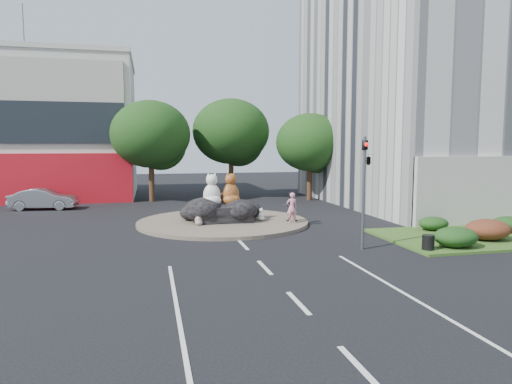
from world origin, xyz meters
TOP-DOWN VIEW (x-y plane):
  - ground at (0.00, 0.00)m, footprint 120.00×120.00m
  - roundabout_island at (0.00, 10.00)m, footprint 10.00×10.00m
  - rock_plinth at (0.00, 10.00)m, footprint 3.20×2.60m
  - grass_verge at (12.00, 3.00)m, footprint 10.00×6.00m
  - tree_left at (-3.93, 22.06)m, footprint 6.46×6.46m
  - tree_mid at (3.07, 24.06)m, footprint 6.84×6.84m
  - tree_right at (9.07, 20.06)m, footprint 5.70×5.70m
  - hedge_near_green at (9.00, 1.00)m, footprint 2.00×1.60m
  - hedge_red at (11.50, 2.00)m, footprint 2.20×1.76m
  - hedge_mid_green at (14.00, 3.50)m, footprint 1.80×1.44m
  - hedge_back_green at (10.50, 4.80)m, footprint 1.60×1.28m
  - traffic_light at (5.10, 2.00)m, footprint 0.44×1.24m
  - street_lamp at (12.82, 8.00)m, footprint 2.34×0.22m
  - cat_white at (-0.67, 9.77)m, footprint 1.31×1.18m
  - cat_tabby at (0.45, 9.87)m, footprint 1.45×1.35m
  - kitten_calico at (-1.57, 8.75)m, footprint 0.53×0.48m
  - kitten_white at (2.20, 9.52)m, footprint 0.60×0.60m
  - pedestrian_pink at (3.71, 8.30)m, footprint 0.67×0.47m
  - pedestrian_dark at (3.82, 8.92)m, footprint 0.99×0.87m
  - parked_car at (-11.67, 18.97)m, footprint 4.76×2.13m
  - litter_bin at (7.50, 0.81)m, footprint 0.64×0.64m

SIDE VIEW (x-z plane):
  - ground at x=0.00m, z-range 0.00..0.00m
  - grass_verge at x=12.00m, z-range 0.00..0.12m
  - roundabout_island at x=0.00m, z-range 0.00..0.20m
  - litter_bin at x=7.50m, z-range 0.12..0.76m
  - hedge_back_green at x=10.50m, z-range 0.12..0.84m
  - hedge_mid_green at x=14.00m, z-range 0.12..0.93m
  - hedge_near_green at x=9.00m, z-range 0.12..1.02m
  - kitten_white at x=2.20m, z-range 0.20..0.96m
  - kitten_calico at x=-1.57m, z-range 0.20..1.01m
  - hedge_red at x=11.50m, z-range 0.12..1.11m
  - rock_plinth at x=0.00m, z-range 0.20..1.10m
  - parked_car at x=-11.67m, z-range 0.00..1.52m
  - pedestrian_dark at x=3.82m, z-range 0.20..1.93m
  - pedestrian_pink at x=3.71m, z-range 0.20..1.94m
  - cat_white at x=-0.67m, z-range 1.10..3.06m
  - cat_tabby at x=0.45m, z-range 1.10..3.07m
  - traffic_light at x=5.10m, z-range 1.12..6.12m
  - street_lamp at x=12.82m, z-range 0.52..8.58m
  - tree_right at x=9.07m, z-range 0.98..8.28m
  - tree_left at x=-3.93m, z-range 1.11..9.38m
  - tree_mid at x=3.07m, z-range 1.18..9.94m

